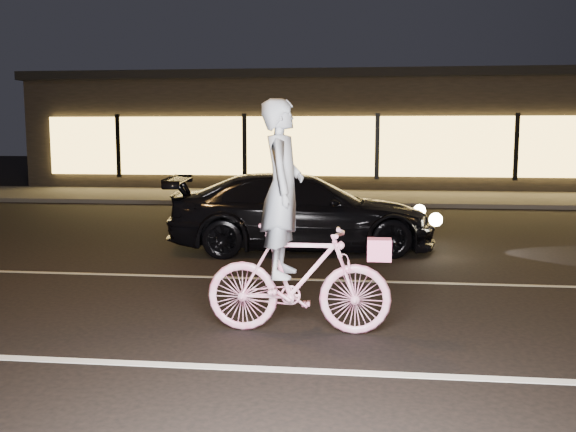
# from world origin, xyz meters

# --- Properties ---
(ground) EXTENTS (90.00, 90.00, 0.00)m
(ground) POSITION_xyz_m (0.00, 0.00, 0.00)
(ground) COLOR black
(ground) RESTS_ON ground
(lane_stripe_near) EXTENTS (60.00, 0.12, 0.01)m
(lane_stripe_near) POSITION_xyz_m (0.00, -1.50, 0.00)
(lane_stripe_near) COLOR silver
(lane_stripe_near) RESTS_ON ground
(lane_stripe_far) EXTENTS (60.00, 0.10, 0.01)m
(lane_stripe_far) POSITION_xyz_m (0.00, 2.00, 0.00)
(lane_stripe_far) COLOR gray
(lane_stripe_far) RESTS_ON ground
(sidewalk) EXTENTS (30.00, 4.00, 0.12)m
(sidewalk) POSITION_xyz_m (0.00, 13.00, 0.06)
(sidewalk) COLOR #383533
(sidewalk) RESTS_ON ground
(storefront) EXTENTS (25.40, 8.42, 4.20)m
(storefront) POSITION_xyz_m (0.00, 18.97, 2.15)
(storefront) COLOR black
(storefront) RESTS_ON ground
(cyclist) EXTENTS (1.93, 0.67, 2.44)m
(cyclist) POSITION_xyz_m (-1.16, -0.42, 0.87)
(cyclist) COLOR #F03E8B
(cyclist) RESTS_ON ground
(sedan) EXTENTS (4.91, 2.51, 1.36)m
(sedan) POSITION_xyz_m (-1.53, 4.34, 0.68)
(sedan) COLOR black
(sedan) RESTS_ON ground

